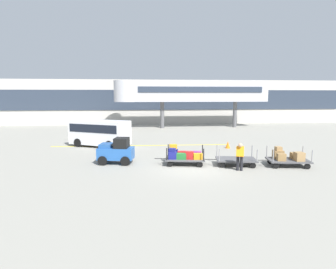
{
  "coord_description": "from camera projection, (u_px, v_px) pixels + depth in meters",
  "views": [
    {
      "loc": [
        -2.97,
        -15.55,
        4.11
      ],
      "look_at": [
        -1.05,
        3.07,
        1.51
      ],
      "focal_mm": 30.17,
      "sensor_mm": 36.0,
      "label": 1
    }
  ],
  "objects": [
    {
      "name": "baggage_tug",
      "position": [
        116.0,
        151.0,
        17.09
      ],
      "size": [
        2.26,
        1.54,
        1.58
      ],
      "color": "#2659A5",
      "rests_on": "ground_plane"
    },
    {
      "name": "shuttle_van",
      "position": [
        100.0,
        131.0,
        22.81
      ],
      "size": [
        5.13,
        3.94,
        2.1
      ],
      "color": "silver",
      "rests_on": "ground_plane"
    },
    {
      "name": "jet_bridge",
      "position": [
        186.0,
        92.0,
        35.55
      ],
      "size": [
        19.32,
        3.0,
        5.92
      ],
      "color": "#B7B7BC",
      "rests_on": "ground_plane"
    },
    {
      "name": "baggage_cart_tail",
      "position": [
        287.0,
        157.0,
        16.45
      ],
      "size": [
        3.08,
        1.77,
        1.1
      ],
      "color": "#4C4C4F",
      "rests_on": "ground_plane"
    },
    {
      "name": "apron_lead_line",
      "position": [
        141.0,
        145.0,
        23.3
      ],
      "size": [
        14.56,
        0.71,
        0.01
      ],
      "primitive_type": "cube",
      "rotation": [
        0.0,
        0.0,
        -0.04
      ],
      "color": "yellow",
      "rests_on": "ground_plane"
    },
    {
      "name": "baggage_cart_middle",
      "position": [
        236.0,
        160.0,
        16.65
      ],
      "size": [
        3.08,
        1.77,
        1.1
      ],
      "color": "#4C4C4F",
      "rests_on": "ground_plane"
    },
    {
      "name": "baggage_cart_lead",
      "position": [
        184.0,
        156.0,
        16.83
      ],
      "size": [
        3.08,
        1.77,
        1.15
      ],
      "color": "#4C4C4F",
      "rests_on": "ground_plane"
    },
    {
      "name": "terminal_building",
      "position": [
        159.0,
        102.0,
        41.34
      ],
      "size": [
        56.81,
        2.51,
        6.32
      ],
      "color": "#BCB7AD",
      "rests_on": "ground_plane"
    },
    {
      "name": "ground_plane",
      "position": [
        192.0,
        168.0,
        16.18
      ],
      "size": [
        120.0,
        120.0,
        0.0
      ],
      "primitive_type": "plane",
      "color": "gray"
    },
    {
      "name": "baggage_handler",
      "position": [
        240.0,
        155.0,
        15.37
      ],
      "size": [
        0.51,
        0.52,
        1.56
      ],
      "color": "black",
      "rests_on": "ground_plane"
    },
    {
      "name": "safety_cone_near",
      "position": [
        228.0,
        145.0,
        22.1
      ],
      "size": [
        0.36,
        0.36,
        0.55
      ],
      "primitive_type": "cone",
      "color": "orange",
      "rests_on": "ground_plane"
    }
  ]
}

